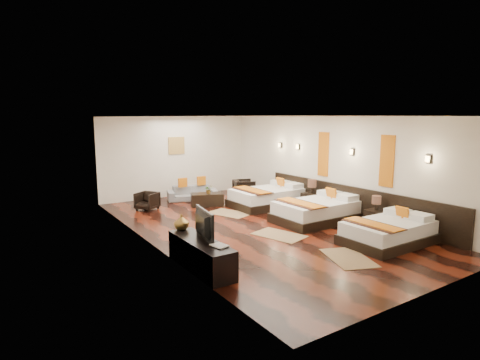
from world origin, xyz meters
TOP-DOWN VIEW (x-y plane):
  - floor at (0.00, 0.00)m, footprint 5.50×9.50m
  - ceiling at (0.00, 0.00)m, footprint 5.50×9.50m
  - back_wall at (0.00, 4.75)m, footprint 5.50×0.01m
  - left_wall at (-2.75, 0.00)m, footprint 0.01×9.50m
  - right_wall at (2.75, 0.00)m, footprint 0.01×9.50m
  - headboard_panel at (2.71, -0.80)m, footprint 0.08×6.60m
  - bed_near at (1.70, -2.82)m, footprint 2.05×1.29m
  - bed_mid at (1.70, -0.58)m, footprint 2.28×1.43m
  - bed_far at (1.70, 1.61)m, footprint 2.28×1.43m
  - nightstand_a at (2.44, -1.87)m, footprint 0.43×0.43m
  - nightstand_b at (2.45, 0.44)m, footprint 0.48×0.48m
  - jute_mat_near at (0.23, -2.97)m, footprint 1.14×1.39m
  - jute_mat_mid at (0.03, -1.01)m, footprint 1.06×1.36m
  - jute_mat_far at (0.17, 1.47)m, footprint 1.13×1.39m
  - tv_console at (-2.50, -1.86)m, footprint 0.50×1.80m
  - tv at (-2.45, -1.74)m, footprint 0.28×0.95m
  - book at (-2.50, -2.37)m, footprint 0.27×0.34m
  - figurine at (-2.50, -1.04)m, footprint 0.37×0.37m
  - sofa at (0.11, 3.78)m, footprint 1.77×1.09m
  - armchair_left at (-1.67, 3.24)m, footprint 0.82×0.81m
  - armchair_right at (1.82, 3.17)m, footprint 0.88×0.86m
  - coffee_table at (0.11, 2.73)m, footprint 1.11×0.83m
  - table_plant at (0.13, 2.65)m, footprint 0.27×0.24m
  - orange_panel_a at (2.73, -1.90)m, footprint 0.04×0.40m
  - orange_panel_b at (2.73, 0.30)m, footprint 0.04×0.40m
  - sconce_near at (2.70, -3.00)m, footprint 0.07×0.12m
  - sconce_mid at (2.70, -0.80)m, footprint 0.07×0.12m
  - sconce_far at (2.70, 1.40)m, footprint 0.07×0.12m
  - sconce_lounge at (2.70, 2.30)m, footprint 0.07×0.12m
  - gold_artwork at (0.00, 4.73)m, footprint 0.60×0.04m

SIDE VIEW (x-z plane):
  - floor at x=0.00m, z-range -0.01..0.01m
  - jute_mat_near at x=0.23m, z-range 0.00..0.01m
  - jute_mat_mid at x=0.03m, z-range 0.00..0.01m
  - jute_mat_far at x=0.17m, z-range 0.00..0.01m
  - coffee_table at x=0.11m, z-range 0.00..0.40m
  - sofa at x=0.11m, z-range 0.00..0.48m
  - bed_near at x=1.70m, z-range -0.12..0.66m
  - armchair_left at x=-1.67m, z-range 0.00..0.54m
  - tv_console at x=-2.50m, z-range 0.00..0.55m
  - nightstand_a at x=2.44m, z-range -0.13..0.72m
  - bed_far at x=1.70m, z-range -0.14..0.73m
  - bed_mid at x=1.70m, z-range -0.14..0.73m
  - armchair_right at x=1.82m, z-range 0.00..0.63m
  - nightstand_b at x=2.45m, z-range -0.14..0.81m
  - headboard_panel at x=2.71m, z-range 0.00..0.90m
  - table_plant at x=0.13m, z-range 0.40..0.67m
  - book at x=-2.50m, z-range 0.55..0.58m
  - figurine at x=-2.50m, z-range 0.55..0.87m
  - tv at x=-2.45m, z-range 0.55..1.09m
  - back_wall at x=0.00m, z-range 0.00..2.80m
  - left_wall at x=-2.75m, z-range 0.00..2.80m
  - right_wall at x=2.75m, z-range 0.00..2.80m
  - orange_panel_a at x=2.73m, z-range 1.05..2.35m
  - orange_panel_b at x=2.73m, z-range 1.05..2.35m
  - gold_artwork at x=0.00m, z-range 1.50..2.10m
  - sconce_near at x=2.70m, z-range 1.76..1.94m
  - sconce_mid at x=2.70m, z-range 1.76..1.94m
  - sconce_far at x=2.70m, z-range 1.76..1.94m
  - sconce_lounge at x=2.70m, z-range 1.76..1.94m
  - ceiling at x=0.00m, z-range 2.79..2.80m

